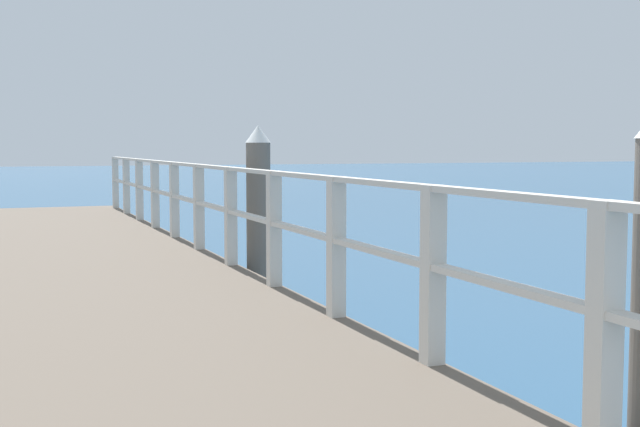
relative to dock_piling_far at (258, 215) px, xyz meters
name	(u,v)px	position (x,y,z in m)	size (l,w,h in m)	color
pier_deck	(98,295)	(-1.84, -0.18, -0.79)	(3.09, 20.17, 0.50)	brown
pier_railing	(231,205)	(-0.38, -0.18, 0.13)	(0.12, 18.69, 1.10)	beige
dock_piling_far	(258,215)	(0.00, 0.00, 0.00)	(0.29, 0.29, 2.07)	#6B6056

